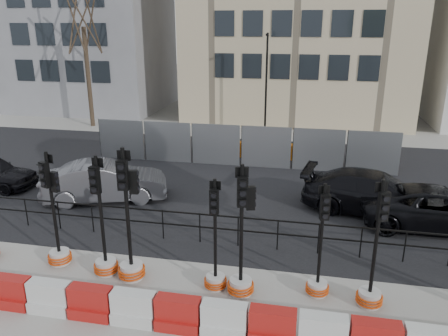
# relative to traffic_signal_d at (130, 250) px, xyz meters

# --- Properties ---
(ground) EXTENTS (120.00, 120.00, 0.00)m
(ground) POSITION_rel_traffic_signal_d_xyz_m (1.29, 1.11, -0.87)
(ground) COLOR #51514C
(ground) RESTS_ON ground
(sidewalk_near) EXTENTS (40.00, 6.00, 0.02)m
(sidewalk_near) POSITION_rel_traffic_signal_d_xyz_m (1.29, -1.89, -0.86)
(sidewalk_near) COLOR gray
(sidewalk_near) RESTS_ON ground
(road) EXTENTS (40.00, 14.00, 0.03)m
(road) POSITION_rel_traffic_signal_d_xyz_m (1.29, 8.11, -0.86)
(road) COLOR black
(road) RESTS_ON ground
(sidewalk_far) EXTENTS (40.00, 4.00, 0.02)m
(sidewalk_far) POSITION_rel_traffic_signal_d_xyz_m (1.29, 17.11, -0.86)
(sidewalk_far) COLOR gray
(sidewalk_far) RESTS_ON ground
(building_grey) EXTENTS (11.00, 9.06, 14.00)m
(building_grey) POSITION_rel_traffic_signal_d_xyz_m (-12.71, 23.10, 6.13)
(building_grey) COLOR gray
(building_grey) RESTS_ON ground
(kerb_railing) EXTENTS (18.00, 0.04, 1.00)m
(kerb_railing) POSITION_rel_traffic_signal_d_xyz_m (1.29, 2.31, -0.19)
(kerb_railing) COLOR black
(kerb_railing) RESTS_ON ground
(heras_fencing) EXTENTS (14.33, 1.72, 2.00)m
(heras_fencing) POSITION_rel_traffic_signal_d_xyz_m (1.85, 10.98, -0.22)
(heras_fencing) COLOR gray
(heras_fencing) RESTS_ON ground
(lamp_post_far) EXTENTS (0.12, 0.56, 6.00)m
(lamp_post_far) POSITION_rel_traffic_signal_d_xyz_m (1.79, 16.09, 2.35)
(lamp_post_far) COLOR black
(lamp_post_far) RESTS_ON ground
(tree_bare_far) EXTENTS (2.00, 2.00, 9.00)m
(tree_bare_far) POSITION_rel_traffic_signal_d_xyz_m (-9.71, 16.61, 5.78)
(tree_bare_far) COLOR #473828
(tree_bare_far) RESTS_ON ground
(barrier_row) EXTENTS (16.75, 0.50, 0.80)m
(barrier_row) POSITION_rel_traffic_signal_d_xyz_m (1.29, -1.69, -0.51)
(barrier_row) COLOR #B50E1F
(barrier_row) RESTS_ON ground
(traffic_signal_b) EXTENTS (0.66, 0.66, 3.34)m
(traffic_signal_b) POSITION_rel_traffic_signal_d_xyz_m (-2.32, 0.31, -0.08)
(traffic_signal_b) COLOR #BAB9B5
(traffic_signal_b) RESTS_ON ground
(traffic_signal_c) EXTENTS (0.67, 0.67, 3.39)m
(traffic_signal_c) POSITION_rel_traffic_signal_d_xyz_m (-0.80, 0.09, -0.17)
(traffic_signal_c) COLOR #BAB9B5
(traffic_signal_c) RESTS_ON ground
(traffic_signal_d) EXTENTS (0.72, 0.72, 3.67)m
(traffic_signal_d) POSITION_rel_traffic_signal_d_xyz_m (0.00, 0.00, 0.00)
(traffic_signal_d) COLOR #BAB9B5
(traffic_signal_d) RESTS_ON ground
(traffic_signal_e) EXTENTS (0.59, 0.59, 3.01)m
(traffic_signal_e) POSITION_rel_traffic_signal_d_xyz_m (2.28, 0.01, -0.25)
(traffic_signal_e) COLOR #BAB9B5
(traffic_signal_e) RESTS_ON ground
(traffic_signal_f) EXTENTS (0.68, 0.68, 3.46)m
(traffic_signal_f) POSITION_rel_traffic_signal_d_xyz_m (2.98, -0.11, -0.05)
(traffic_signal_f) COLOR #BAB9B5
(traffic_signal_f) RESTS_ON ground
(traffic_signal_g) EXTENTS (0.59, 0.59, 3.00)m
(traffic_signal_g) POSITION_rel_traffic_signal_d_xyz_m (4.87, 0.24, -0.25)
(traffic_signal_g) COLOR #BAB9B5
(traffic_signal_g) RESTS_ON ground
(traffic_signal_h) EXTENTS (0.64, 0.64, 3.26)m
(traffic_signal_h) POSITION_rel_traffic_signal_d_xyz_m (6.10, 0.03, -0.20)
(traffic_signal_h) COLOR #BAB9B5
(traffic_signal_h) RESTS_ON ground
(car_b) EXTENTS (4.61, 5.67, 1.53)m
(car_b) POSITION_rel_traffic_signal_d_xyz_m (-3.13, 4.96, -0.11)
(car_b) COLOR #4E4F54
(car_b) RESTS_ON ground
(car_c) EXTENTS (3.86, 5.86, 1.49)m
(car_c) POSITION_rel_traffic_signal_d_xyz_m (6.86, 5.79, -0.13)
(car_c) COLOR black
(car_c) RESTS_ON ground
(car_d) EXTENTS (2.35, 5.00, 1.38)m
(car_d) POSITION_rel_traffic_signal_d_xyz_m (8.77, 4.95, -0.18)
(car_d) COLOR black
(car_d) RESTS_ON ground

